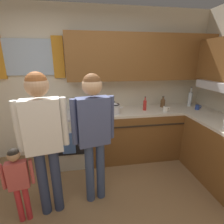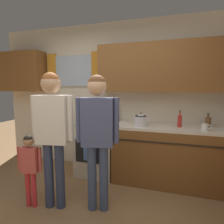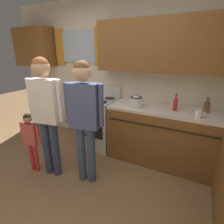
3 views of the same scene
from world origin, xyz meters
The scene contains 12 objects.
back_wall_unit centered at (0.11, 1.81, 1.50)m, with size 4.60×0.42×2.60m.
kitchen_counter_run centered at (1.48, 1.22, 0.45)m, with size 2.20×1.83×0.90m.
stove_oven centered at (-0.24, 1.54, 0.47)m, with size 0.63×0.67×1.10m.
bottle_sauce_red centered at (1.07, 1.51, 0.99)m, with size 0.06×0.06×0.25m.
bottle_squat_brown centered at (1.47, 1.64, 0.98)m, with size 0.08×0.08×0.21m.
bottle_tall_clear centered at (2.00, 1.63, 1.04)m, with size 0.07×0.07×0.37m.
mug_ceramic_white centered at (1.39, 1.36, 0.95)m, with size 0.13×0.08×0.09m.
mug_cobalt_blue centered at (2.01, 1.39, 0.94)m, with size 0.11×0.07×0.08m.
stovetop_kettle centered at (0.51, 1.41, 1.00)m, with size 0.27×0.20×0.21m.
adult_holding_child centered at (-0.40, 0.50, 1.04)m, with size 0.51×0.22×1.65m.
adult_in_plaid centered at (0.12, 0.61, 1.02)m, with size 0.49×0.23×1.62m.
small_child centered at (-0.69, 0.42, 0.57)m, with size 0.31×0.12×0.91m.
Camera 1 is at (0.05, -1.18, 1.76)m, focal length 26.80 mm.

